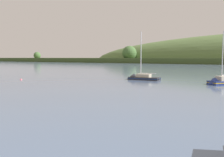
# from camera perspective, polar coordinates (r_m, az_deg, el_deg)

# --- Properties ---
(sailboat_midwater_white) EXTENTS (7.45, 2.84, 11.39)m
(sailboat_midwater_white) POSITION_cam_1_polar(r_m,az_deg,el_deg) (52.88, 6.57, -0.05)
(sailboat_midwater_white) COLOR #232328
(sailboat_midwater_white) RESTS_ON ground
(sailboat_far_left) EXTENTS (6.20, 6.51, 10.39)m
(sailboat_far_left) POSITION_cam_1_polar(r_m,az_deg,el_deg) (47.12, 24.17, -0.99)
(sailboat_far_left) COLOR navy
(sailboat_far_left) RESTS_ON ground
(mooring_buoy_midchannel) EXTENTS (0.50, 0.50, 0.58)m
(mooring_buoy_midchannel) POSITION_cam_1_polar(r_m,az_deg,el_deg) (55.42, -20.48, -0.31)
(mooring_buoy_midchannel) COLOR #E06675
(mooring_buoy_midchannel) RESTS_ON ground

